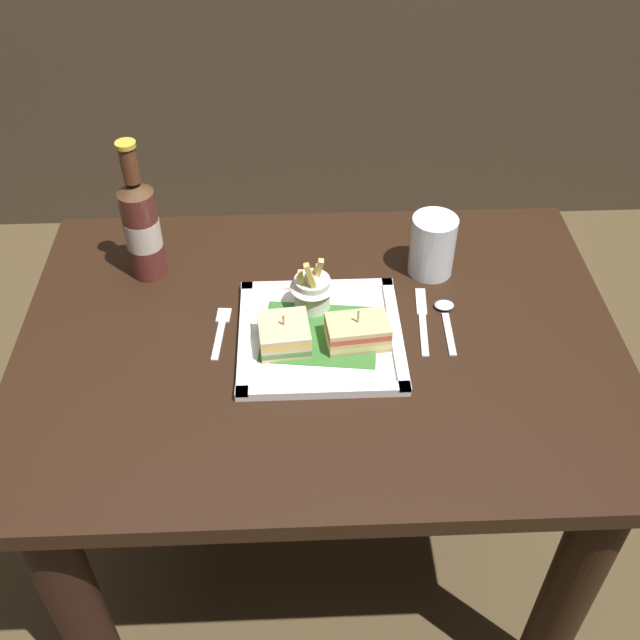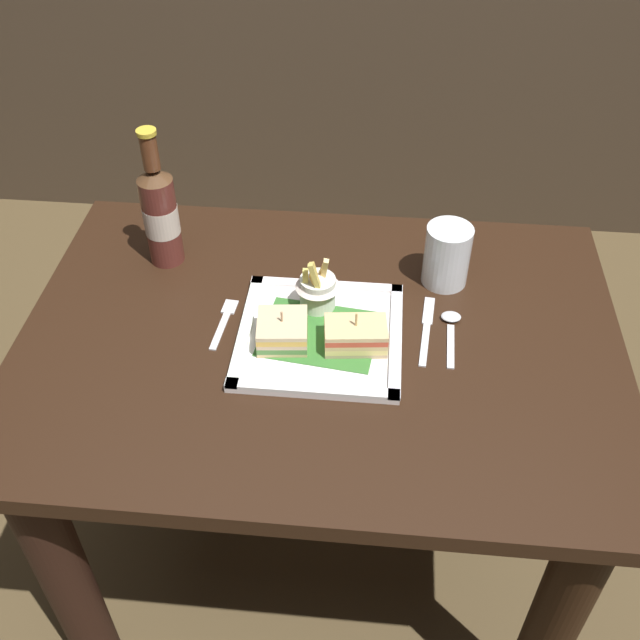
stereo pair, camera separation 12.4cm
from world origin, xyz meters
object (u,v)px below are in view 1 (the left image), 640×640
at_px(fork, 221,330).
at_px(spoon, 445,313).
at_px(square_plate, 320,336).
at_px(water_glass, 432,249).
at_px(dining_table, 320,405).
at_px(fries_cup, 312,287).
at_px(sandwich_half_left, 284,334).
at_px(sandwich_half_right, 358,332).
at_px(knife, 422,318).
at_px(beer_bottle, 141,226).

xyz_separation_m(fork, spoon, (0.39, 0.02, 0.00)).
bearing_deg(square_plate, water_glass, 39.65).
height_order(dining_table, fries_cup, fries_cup).
bearing_deg(sandwich_half_left, dining_table, 24.69).
bearing_deg(water_glass, square_plate, -140.35).
relative_size(sandwich_half_right, spoon, 0.80).
relative_size(dining_table, fork, 7.97).
bearing_deg(square_plate, dining_table, 99.19).
xyz_separation_m(sandwich_half_left, water_glass, (0.28, 0.20, 0.02)).
distance_m(square_plate, knife, 0.19).
xyz_separation_m(beer_bottle, spoon, (0.54, -0.14, -0.10)).
relative_size(sandwich_half_left, spoon, 0.67).
relative_size(dining_table, spoon, 7.57).
xyz_separation_m(fork, knife, (0.35, 0.02, 0.00)).
xyz_separation_m(square_plate, sandwich_half_right, (0.06, -0.02, 0.03)).
bearing_deg(square_plate, beer_bottle, 148.23).
xyz_separation_m(fries_cup, knife, (0.19, -0.03, -0.05)).
distance_m(fries_cup, beer_bottle, 0.33).
height_order(sandwich_half_left, knife, sandwich_half_left).
relative_size(water_glass, spoon, 0.86).
height_order(beer_bottle, fork, beer_bottle).
xyz_separation_m(dining_table, sandwich_half_right, (0.06, -0.03, 0.21)).
bearing_deg(fork, sandwich_half_right, -12.02).
distance_m(sandwich_half_left, fries_cup, 0.11).
bearing_deg(fork, spoon, 3.35).
relative_size(sandwich_half_left, fork, 0.70).
relative_size(sandwich_half_left, sandwich_half_right, 0.84).
xyz_separation_m(sandwich_half_left, knife, (0.24, 0.07, -0.03)).
relative_size(water_glass, fork, 0.90).
height_order(sandwich_half_left, sandwich_half_right, sandwich_half_right).
distance_m(dining_table, spoon, 0.29).
bearing_deg(dining_table, fries_cup, 98.87).
relative_size(dining_table, beer_bottle, 3.79).
distance_m(beer_bottle, spoon, 0.56).
height_order(sandwich_half_left, fork, sandwich_half_left).
distance_m(sandwich_half_left, water_glass, 0.34).
bearing_deg(beer_bottle, water_glass, -1.79).
bearing_deg(sandwich_half_left, fork, 155.84).
bearing_deg(spoon, dining_table, -168.67).
relative_size(fries_cup, knife, 0.63).
xyz_separation_m(square_plate, fries_cup, (-0.01, 0.07, 0.05)).
bearing_deg(sandwich_half_right, dining_table, 155.98).
bearing_deg(beer_bottle, knife, -16.88).
distance_m(water_glass, fork, 0.42).
distance_m(sandwich_half_right, knife, 0.14).
bearing_deg(spoon, beer_bottle, 165.05).
height_order(knife, spoon, spoon).
distance_m(sandwich_half_left, knife, 0.25).
distance_m(square_plate, water_glass, 0.28).
bearing_deg(water_glass, fork, -158.77).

